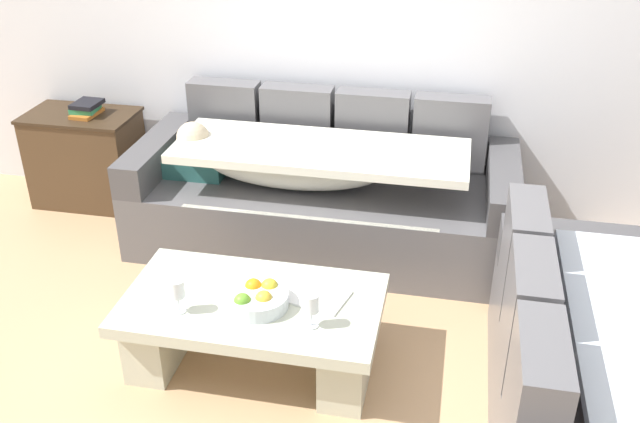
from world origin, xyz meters
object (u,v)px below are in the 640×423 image
(wine_glass_near_right, at_px, (311,304))
(book_stack_on_cabinet, at_px, (86,108))
(open_magazine, at_px, (316,296))
(coffee_table, at_px, (253,324))
(fruit_bowl, at_px, (258,298))
(side_cabinet, at_px, (87,158))
(wine_glass_near_left, at_px, (177,290))
(couch_near_window, at_px, (610,390))
(couch_along_wall, at_px, (318,194))

(wine_glass_near_right, bearing_deg, book_stack_on_cabinet, 139.57)
(open_magazine, xyz_separation_m, book_stack_on_cabinet, (-1.83, 1.36, 0.30))
(coffee_table, distance_m, open_magazine, 0.33)
(coffee_table, distance_m, fruit_bowl, 0.19)
(open_magazine, bearing_deg, book_stack_on_cabinet, 157.77)
(wine_glass_near_right, xyz_separation_m, book_stack_on_cabinet, (-1.85, 1.58, 0.19))
(wine_glass_near_right, bearing_deg, side_cabinet, 140.47)
(coffee_table, height_order, wine_glass_near_left, wine_glass_near_left)
(side_cabinet, bearing_deg, wine_glass_near_left, -50.72)
(couch_near_window, bearing_deg, open_magazine, 75.68)
(couch_along_wall, xyz_separation_m, wine_glass_near_right, (0.25, -1.35, 0.16))
(wine_glass_near_left, relative_size, wine_glass_near_right, 1.00)
(couch_along_wall, distance_m, wine_glass_near_right, 1.38)
(fruit_bowl, distance_m, wine_glass_near_left, 0.36)
(wine_glass_near_left, distance_m, wine_glass_near_right, 0.61)
(fruit_bowl, height_order, book_stack_on_cabinet, book_stack_on_cabinet)
(couch_near_window, distance_m, open_magazine, 1.30)
(wine_glass_near_right, xyz_separation_m, open_magazine, (-0.02, 0.22, -0.11))
(fruit_bowl, relative_size, wine_glass_near_right, 1.69)
(couch_near_window, bearing_deg, side_cabinet, 61.90)
(open_magazine, height_order, side_cabinet, side_cabinet)
(wine_glass_near_left, distance_m, side_cabinet, 2.06)
(coffee_table, bearing_deg, couch_along_wall, 87.09)
(couch_along_wall, height_order, fruit_bowl, couch_along_wall)
(couch_along_wall, distance_m, wine_glass_near_left, 1.42)
(wine_glass_near_left, height_order, side_cabinet, side_cabinet)
(coffee_table, bearing_deg, side_cabinet, 138.04)
(coffee_table, bearing_deg, wine_glass_near_right, -24.11)
(couch_near_window, bearing_deg, fruit_bowl, 82.29)
(couch_along_wall, height_order, wine_glass_near_left, couch_along_wall)
(open_magazine, height_order, book_stack_on_cabinet, book_stack_on_cabinet)
(couch_along_wall, xyz_separation_m, side_cabinet, (-1.66, 0.23, -0.01))
(wine_glass_near_right, relative_size, open_magazine, 0.59)
(wine_glass_near_left, xyz_separation_m, book_stack_on_cabinet, (-1.24, 1.59, 0.19))
(wine_glass_near_left, height_order, open_magazine, wine_glass_near_left)
(couch_near_window, distance_m, fruit_bowl, 1.53)
(fruit_bowl, xyz_separation_m, wine_glass_near_right, (0.27, -0.10, 0.07))
(couch_along_wall, bearing_deg, coffee_table, -92.91)
(couch_along_wall, height_order, open_magazine, couch_along_wall)
(coffee_table, xyz_separation_m, wine_glass_near_left, (-0.30, -0.15, 0.26))
(fruit_bowl, xyz_separation_m, side_cabinet, (-1.64, 1.48, -0.10))
(open_magazine, xyz_separation_m, side_cabinet, (-1.88, 1.36, -0.06))
(couch_near_window, xyz_separation_m, open_magazine, (-1.26, 0.32, 0.05))
(coffee_table, xyz_separation_m, wine_glass_near_right, (0.31, -0.14, 0.26))
(fruit_bowl, height_order, open_magazine, fruit_bowl)
(couch_near_window, height_order, fruit_bowl, couch_near_window)
(wine_glass_near_right, bearing_deg, open_magazine, 96.20)
(coffee_table, relative_size, book_stack_on_cabinet, 5.24)
(fruit_bowl, height_order, wine_glass_near_left, wine_glass_near_left)
(fruit_bowl, height_order, wine_glass_near_right, wine_glass_near_right)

